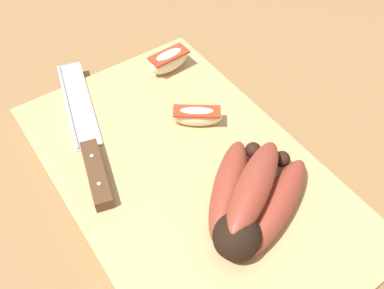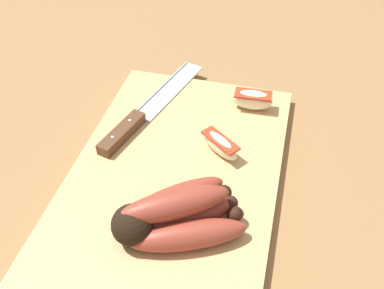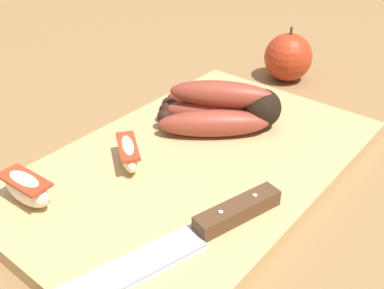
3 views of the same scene
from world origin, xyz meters
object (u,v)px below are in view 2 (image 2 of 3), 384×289
at_px(banana_bunch, 174,215).
at_px(chefs_knife, 139,117).
at_px(apple_wedge_middle, 253,100).
at_px(apple_wedge_near, 220,145).

distance_m(banana_bunch, chefs_knife, 0.22).
height_order(banana_bunch, apple_wedge_middle, banana_bunch).
bearing_deg(apple_wedge_near, apple_wedge_middle, 165.18).
relative_size(banana_bunch, apple_wedge_middle, 2.58).
bearing_deg(banana_bunch, apple_wedge_near, 168.84).
distance_m(banana_bunch, apple_wedge_middle, 0.27).
distance_m(apple_wedge_near, apple_wedge_middle, 0.12).
bearing_deg(banana_bunch, apple_wedge_middle, 167.21).
distance_m(banana_bunch, apple_wedge_near, 0.15).
height_order(apple_wedge_near, apple_wedge_middle, apple_wedge_middle).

